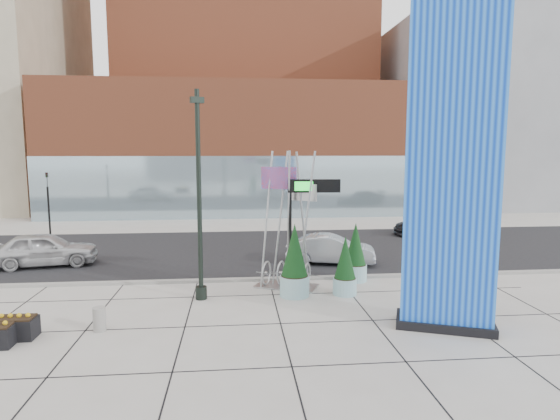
{
  "coord_description": "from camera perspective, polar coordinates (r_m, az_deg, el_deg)",
  "views": [
    {
      "loc": [
        -0.39,
        -15.2,
        5.49
      ],
      "look_at": [
        1.27,
        2.0,
        3.26
      ],
      "focal_mm": 30.0,
      "sensor_mm": 36.0,
      "label": 1
    }
  ],
  "objects": [
    {
      "name": "car_silver_mid",
      "position": [
        22.77,
        6.2,
        -4.84
      ],
      "size": [
        4.46,
        2.46,
        1.39
      ],
      "primitive_type": "imported",
      "rotation": [
        0.0,
        0.0,
        1.33
      ],
      "color": "#A1A3A8",
      "rests_on": "ground"
    },
    {
      "name": "traffic_signal",
      "position": [
        32.52,
        -26.4,
        0.96
      ],
      "size": [
        0.15,
        0.18,
        4.1
      ],
      "color": "black",
      "rests_on": "ground"
    },
    {
      "name": "tower_podium",
      "position": [
        42.23,
        -3.65,
        7.36
      ],
      "size": [
        34.0,
        10.0,
        11.0
      ],
      "primitive_type": "cube",
      "color": "#A24D2F",
      "rests_on": "ground"
    },
    {
      "name": "car_dark_east",
      "position": [
        31.55,
        17.95,
        -1.76
      ],
      "size": [
        4.94,
        2.48,
        1.38
      ],
      "primitive_type": "imported",
      "rotation": [
        0.0,
        0.0,
        -1.69
      ],
      "color": "black",
      "rests_on": "ground"
    },
    {
      "name": "tower_glass_front",
      "position": [
        37.55,
        -3.37,
        2.78
      ],
      "size": [
        34.0,
        0.6,
        5.0
      ],
      "primitive_type": "cube",
      "color": "#8CA5B2",
      "rests_on": "ground"
    },
    {
      "name": "concrete_bollard",
      "position": [
        15.62,
        -21.16,
        -12.3
      ],
      "size": [
        0.38,
        0.38,
        0.74
      ],
      "primitive_type": "cylinder",
      "color": "gray",
      "rests_on": "ground"
    },
    {
      "name": "ground",
      "position": [
        16.17,
        -3.9,
        -12.51
      ],
      "size": [
        160.0,
        160.0,
        0.0
      ],
      "primitive_type": "plane",
      "color": "#9E9991",
      "rests_on": "ground"
    },
    {
      "name": "public_art_sculpture",
      "position": [
        18.76,
        0.87,
        -5.12
      ],
      "size": [
        2.69,
        2.08,
        5.48
      ],
      "rotation": [
        0.0,
        0.0,
        -0.42
      ],
      "color": "#ABAEB0",
      "rests_on": "ground"
    },
    {
      "name": "car_white_west",
      "position": [
        24.84,
        -26.78,
        -4.32
      ],
      "size": [
        4.97,
        2.71,
        1.6
      ],
      "primitive_type": "imported",
      "rotation": [
        0.0,
        0.0,
        1.75
      ],
      "color": "silver",
      "rests_on": "ground"
    },
    {
      "name": "box_planter_north",
      "position": [
        16.13,
        -29.95,
        -12.24
      ],
      "size": [
        1.4,
        0.71,
        0.76
      ],
      "rotation": [
        0.0,
        0.0,
        -0.01
      ],
      "color": "black",
      "rests_on": "ground"
    },
    {
      "name": "street_asphalt",
      "position": [
        25.79,
        -4.54,
        -4.93
      ],
      "size": [
        80.0,
        12.0,
        0.02
      ],
      "primitive_type": "cube",
      "color": "black",
      "rests_on": "ground"
    },
    {
      "name": "overhead_street_sign",
      "position": [
        18.31,
        3.59,
        1.83
      ],
      "size": [
        2.05,
        0.3,
        4.35
      ],
      "rotation": [
        0.0,
        0.0,
        -0.06
      ],
      "color": "black",
      "rests_on": "ground"
    },
    {
      "name": "round_planter_west",
      "position": [
        17.64,
        1.78,
        -6.34
      ],
      "size": [
        1.11,
        1.11,
        2.77
      ],
      "color": "#94C1C7",
      "rests_on": "ground"
    },
    {
      "name": "round_planter_east",
      "position": [
        19.93,
        9.16,
        -5.26
      ],
      "size": [
        0.99,
        0.99,
        2.47
      ],
      "color": "#94C1C7",
      "rests_on": "ground"
    },
    {
      "name": "round_planter_mid",
      "position": [
        18.05,
        7.93,
        -6.91
      ],
      "size": [
        0.9,
        0.9,
        2.25
      ],
      "color": "#94C1C7",
      "rests_on": "ground"
    },
    {
      "name": "lamp_post",
      "position": [
        17.17,
        -9.78,
        -0.71
      ],
      "size": [
        0.52,
        0.42,
        7.61
      ],
      "rotation": [
        0.0,
        0.0,
        0.38
      ],
      "color": "black",
      "rests_on": "ground"
    },
    {
      "name": "curb_edge",
      "position": [
        19.96,
        -4.23,
        -8.45
      ],
      "size": [
        80.0,
        0.3,
        0.12
      ],
      "primitive_type": "cube",
      "color": "gray",
      "rests_on": "ground"
    },
    {
      "name": "blue_pylon",
      "position": [
        14.92,
        20.16,
        3.81
      ],
      "size": [
        3.18,
        2.25,
        9.7
      ],
      "rotation": [
        0.0,
        0.0,
        -0.37
      ],
      "color": "#0D3DC6",
      "rests_on": "ground"
    },
    {
      "name": "building_grey_parking",
      "position": [
        54.19,
        24.07,
        10.45
      ],
      "size": [
        20.0,
        18.0,
        18.0
      ],
      "primitive_type": "cube",
      "color": "slate",
      "rests_on": "ground"
    }
  ]
}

